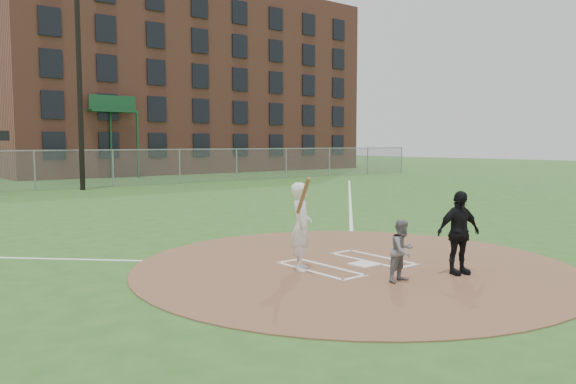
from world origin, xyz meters
TOP-DOWN VIEW (x-y plane):
  - ground at (0.00, 0.00)m, footprint 140.00×140.00m
  - dirt_circle at (0.00, 0.00)m, footprint 8.40×8.40m
  - home_plate at (0.15, -0.16)m, footprint 0.49×0.49m
  - foul_line_first at (9.00, 9.00)m, footprint 17.04×17.04m
  - catcher at (-0.28, -1.44)m, footprint 0.54×0.43m
  - umpire at (0.93, -1.71)m, footprint 0.95×0.61m
  - batters_boxes at (0.00, 0.15)m, footprint 2.08×1.88m
  - batter_at_plate at (-1.05, 0.30)m, footprint 0.78×1.04m
  - outfield_fence at (0.00, 22.00)m, footprint 56.08×0.08m
  - brick_warehouse at (16.00, 37.96)m, footprint 30.00×17.17m
  - light_pole at (2.00, 21.00)m, footprint 1.20×0.30m

SIDE VIEW (x-z plane):
  - ground at x=0.00m, z-range 0.00..0.00m
  - foul_line_first at x=9.00m, z-range 0.00..0.01m
  - dirt_circle at x=0.00m, z-range 0.00..0.02m
  - batters_boxes at x=0.00m, z-range 0.02..0.03m
  - home_plate at x=0.15m, z-range 0.02..0.05m
  - catcher at x=-0.28m, z-range 0.02..1.08m
  - umpire at x=0.93m, z-range 0.02..1.52m
  - batter_at_plate at x=-1.05m, z-range -0.05..1.73m
  - outfield_fence at x=0.00m, z-range 0.00..2.03m
  - light_pole at x=2.00m, z-range 0.50..12.72m
  - brick_warehouse at x=16.00m, z-range 0.00..15.00m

